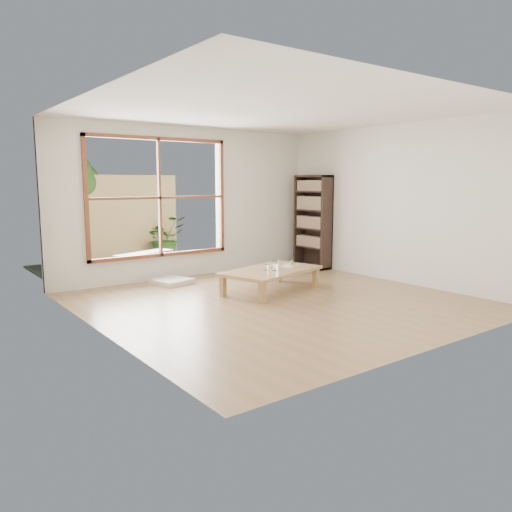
{
  "coord_description": "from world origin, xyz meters",
  "views": [
    {
      "loc": [
        -4.31,
        -5.31,
        1.67
      ],
      "look_at": [
        0.14,
        0.69,
        0.55
      ],
      "focal_mm": 35.0,
      "sensor_mm": 36.0,
      "label": 1
    }
  ],
  "objects_px": {
    "food_tray": "(291,265)",
    "bookshelf": "(313,222)",
    "low_table": "(271,272)",
    "garden_bench": "(144,256)"
  },
  "relations": [
    {
      "from": "food_tray",
      "to": "bookshelf",
      "type": "bearing_deg",
      "value": 13.25
    },
    {
      "from": "food_tray",
      "to": "low_table",
      "type": "bearing_deg",
      "value": 164.04
    },
    {
      "from": "bookshelf",
      "to": "food_tray",
      "type": "relative_size",
      "value": 5.68
    },
    {
      "from": "low_table",
      "to": "garden_bench",
      "type": "height_order",
      "value": "garden_bench"
    },
    {
      "from": "garden_bench",
      "to": "food_tray",
      "type": "bearing_deg",
      "value": -79.13
    },
    {
      "from": "bookshelf",
      "to": "garden_bench",
      "type": "xyz_separation_m",
      "value": [
        -2.95,
        1.28,
        -0.56
      ]
    },
    {
      "from": "bookshelf",
      "to": "garden_bench",
      "type": "distance_m",
      "value": 3.27
    },
    {
      "from": "low_table",
      "to": "food_tray",
      "type": "xyz_separation_m",
      "value": [
        0.44,
        0.06,
        0.06
      ]
    },
    {
      "from": "garden_bench",
      "to": "bookshelf",
      "type": "bearing_deg",
      "value": -42.18
    },
    {
      "from": "garden_bench",
      "to": "low_table",
      "type": "bearing_deg",
      "value": -87.96
    }
  ]
}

